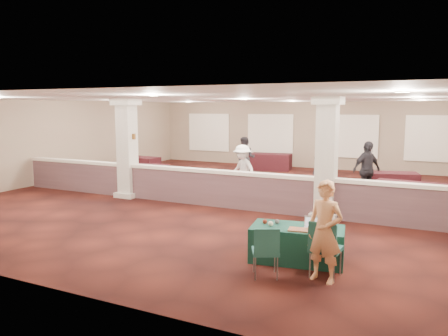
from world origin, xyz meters
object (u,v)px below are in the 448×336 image
at_px(far_table_back_left, 141,165).
at_px(conf_chair_side, 266,248).
at_px(woman, 325,231).
at_px(far_table_front_left, 146,173).
at_px(far_table_back_right, 392,182).
at_px(far_table_front_center, 306,189).
at_px(near_table, 297,244).
at_px(attendee_c, 367,170).
at_px(far_table_back_center, 271,162).
at_px(attendee_a, 245,158).
at_px(conf_chair_main, 324,245).
at_px(attendee_d, 321,160).
at_px(attendee_b, 243,170).
at_px(far_table_front_right, 412,198).

bearing_deg(far_table_back_left, conf_chair_side, -44.15).
bearing_deg(far_table_back_left, woman, -40.53).
relative_size(far_table_front_left, far_table_back_right, 0.96).
distance_m(far_table_front_center, far_table_back_left, 8.98).
distance_m(near_table, conf_chair_side, 1.11).
bearing_deg(far_table_front_center, attendee_c, 39.64).
distance_m(woman, far_table_back_left, 13.77).
xyz_separation_m(far_table_back_left, far_table_back_center, (5.07, 3.30, 0.04)).
relative_size(far_table_front_left, attendee_a, 0.94).
height_order(conf_chair_main, far_table_front_left, conf_chair_main).
distance_m(far_table_front_center, attendee_d, 3.91).
bearing_deg(far_table_back_center, near_table, -67.75).
bearing_deg(attendee_c, attendee_b, 145.95).
relative_size(conf_chair_main, attendee_a, 0.59).
bearing_deg(far_table_front_right, attendee_a, 153.06).
xyz_separation_m(woman, attendee_b, (-4.17, 6.12, -0.02)).
relative_size(far_table_front_center, far_table_front_right, 0.96).
xyz_separation_m(woman, far_table_back_left, (-10.46, 8.95, -0.52)).
distance_m(far_table_front_center, attendee_b, 2.25).
height_order(conf_chair_side, far_table_back_left, conf_chair_side).
distance_m(far_table_front_left, attendee_b, 4.78).
bearing_deg(attendee_b, far_table_back_center, 125.53).
height_order(far_table_back_center, far_table_back_right, far_table_back_center).
distance_m(near_table, woman, 1.15).
height_order(near_table, far_table_back_right, far_table_back_right).
bearing_deg(attendee_b, conf_chair_main, -31.12).
bearing_deg(far_table_back_center, conf_chair_main, -66.13).
distance_m(woman, far_table_front_right, 6.16).
height_order(conf_chair_main, conf_chair_side, conf_chair_main).
distance_m(far_table_front_right, far_table_back_center, 8.95).
xyz_separation_m(far_table_front_right, far_table_back_left, (-11.53, 2.90, -0.06)).
bearing_deg(far_table_back_left, attendee_a, 4.80).
bearing_deg(far_table_front_center, near_table, -76.46).
distance_m(conf_chair_main, woman, 0.29).
bearing_deg(attendee_a, conf_chair_side, -70.20).
relative_size(conf_chair_main, far_table_back_right, 0.60).
height_order(near_table, attendee_d, attendee_d).
bearing_deg(far_table_back_center, conf_chair_side, -70.42).
distance_m(attendee_a, attendee_c, 5.48).
xyz_separation_m(far_table_back_right, attendee_d, (-2.76, 0.95, 0.53)).
distance_m(far_table_back_center, attendee_a, 2.92).
bearing_deg(woman, conf_chair_main, 114.42).
bearing_deg(attendee_c, far_table_back_center, 83.58).
relative_size(far_table_front_right, attendee_b, 1.18).
bearing_deg(far_table_back_center, far_table_front_left, -123.70).
relative_size(conf_chair_side, far_table_front_center, 0.47).
bearing_deg(far_table_front_right, far_table_back_left, 165.88).
bearing_deg(woman, far_table_front_right, 93.21).
distance_m(near_table, far_table_back_right, 8.25).
distance_m(conf_chair_main, attendee_c, 7.27).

